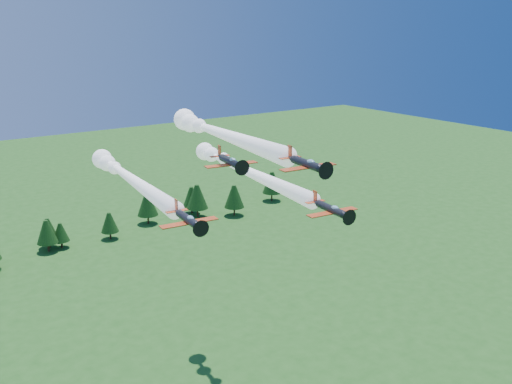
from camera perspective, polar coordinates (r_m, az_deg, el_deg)
plane_lead at (r=87.40m, az=-3.91°, el=6.02°), size 8.78×42.58×3.70m
plane_left at (r=98.10m, az=-12.81°, el=1.63°), size 9.37×46.65×3.70m
plane_right at (r=105.02m, az=-1.54°, el=2.39°), size 10.26×50.39×3.70m
plane_slot at (r=85.46m, az=-2.60°, el=3.05°), size 8.31×9.06×2.90m
treeline at (r=189.29m, az=-16.45°, el=-2.66°), size 171.85×21.27×11.93m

